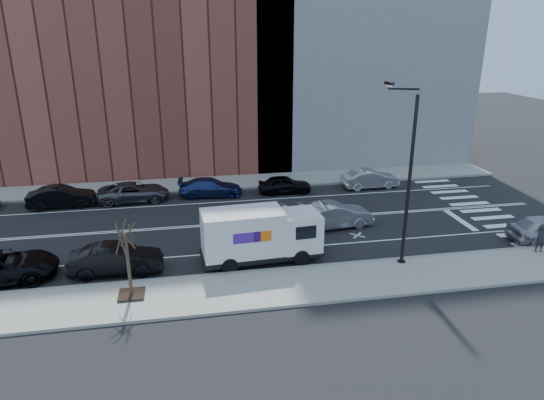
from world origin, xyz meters
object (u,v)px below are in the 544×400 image
object	(u,v)px
fedex_van	(260,234)
far_parked_b	(62,197)
driving_sedan	(334,215)
pedestrian	(541,239)

from	to	relation	value
fedex_van	far_parked_b	distance (m)	16.67
far_parked_b	driving_sedan	bearing A→B (deg)	-115.11
fedex_van	driving_sedan	xyz separation A→B (m)	(5.39, 3.87, -0.74)
far_parked_b	pedestrian	xyz separation A→B (m)	(28.07, -13.02, 0.18)
far_parked_b	driving_sedan	xyz separation A→B (m)	(17.90, -7.11, 0.06)
fedex_van	driving_sedan	world-z (taller)	fedex_van
fedex_van	far_parked_b	world-z (taller)	fedex_van
driving_sedan	pedestrian	distance (m)	11.75
fedex_van	pedestrian	size ratio (longest dim) A/B	4.19
far_parked_b	driving_sedan	size ratio (longest dim) A/B	0.93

